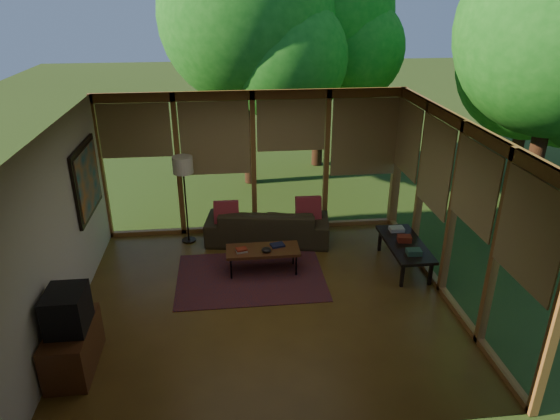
{
  "coord_description": "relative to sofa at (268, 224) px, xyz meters",
  "views": [
    {
      "loc": [
        -0.49,
        -6.31,
        4.31
      ],
      "look_at": [
        0.29,
        0.7,
        1.19
      ],
      "focal_mm": 32.0,
      "sensor_mm": 36.0,
      "label": 1
    }
  ],
  "objects": [
    {
      "name": "coffee_table",
      "position": [
        -0.18,
        -1.13,
        0.06
      ],
      "size": [
        1.2,
        0.5,
        0.43
      ],
      "color": "#592E18",
      "rests_on": "floor"
    },
    {
      "name": "exterior_lawn",
      "position": [
        7.79,
        6.0,
        -0.34
      ],
      "size": [
        40.0,
        40.0,
        0.0
      ],
      "primitive_type": "plane",
      "color": "#334D1D",
      "rests_on": "ground"
    },
    {
      "name": "television",
      "position": [
        -2.66,
        -3.16,
        0.52
      ],
      "size": [
        0.45,
        0.55,
        0.5
      ],
      "primitive_type": "cube",
      "color": "black",
      "rests_on": "media_cabinet"
    },
    {
      "name": "floor",
      "position": [
        -0.21,
        -2.0,
        -0.33
      ],
      "size": [
        5.5,
        5.5,
        0.0
      ],
      "primitive_type": "plane",
      "color": "brown",
      "rests_on": "ground"
    },
    {
      "name": "window_wall_right",
      "position": [
        2.54,
        -2.0,
        1.02
      ],
      "size": [
        0.12,
        5.0,
        2.7
      ],
      "primitive_type": "cube",
      "color": "#9A632F",
      "rests_on": "ground"
    },
    {
      "name": "console_book_c",
      "position": [
        2.19,
        -0.77,
        0.16
      ],
      "size": [
        0.25,
        0.18,
        0.07
      ],
      "primitive_type": "cube",
      "rotation": [
        0.0,
        0.0,
        0.0
      ],
      "color": "#B6AFA5",
      "rests_on": "side_console"
    },
    {
      "name": "pillow_right",
      "position": [
        0.75,
        -0.05,
        0.29
      ],
      "size": [
        0.47,
        0.25,
        0.49
      ],
      "primitive_type": "cube",
      "rotation": [
        -0.21,
        0.0,
        0.0
      ],
      "color": "maroon",
      "rests_on": "sofa"
    },
    {
      "name": "tree_ne",
      "position": [
        1.71,
        4.39,
        3.5
      ],
      "size": [
        3.53,
        3.53,
        5.6
      ],
      "color": "#392014",
      "rests_on": "ground"
    },
    {
      "name": "ct_book_upper",
      "position": [
        -0.53,
        -1.18,
        0.14
      ],
      "size": [
        0.2,
        0.17,
        0.03
      ],
      "primitive_type": "cube",
      "rotation": [
        0.0,
        0.0,
        0.24
      ],
      "color": "maroon",
      "rests_on": "coffee_table"
    },
    {
      "name": "ct_bowl",
      "position": [
        -0.13,
        -1.23,
        0.13
      ],
      "size": [
        0.16,
        0.16,
        0.07
      ],
      "primitive_type": "ellipsoid",
      "color": "black",
      "rests_on": "coffee_table"
    },
    {
      "name": "wall_left",
      "position": [
        -2.96,
        -2.0,
        1.02
      ],
      "size": [
        0.04,
        5.0,
        2.7
      ],
      "primitive_type": "cube",
      "color": "beige",
      "rests_on": "ground"
    },
    {
      "name": "floor_lamp",
      "position": [
        -1.47,
        0.14,
        1.08
      ],
      "size": [
        0.36,
        0.36,
        1.65
      ],
      "color": "black",
      "rests_on": "floor"
    },
    {
      "name": "side_console",
      "position": [
        2.19,
        -1.22,
        0.08
      ],
      "size": [
        0.6,
        1.4,
        0.46
      ],
      "color": "black",
      "rests_on": "floor"
    },
    {
      "name": "window_wall_back",
      "position": [
        -0.21,
        0.5,
        1.02
      ],
      "size": [
        5.5,
        0.12,
        2.7
      ],
      "primitive_type": "cube",
      "color": "#9A632F",
      "rests_on": "ground"
    },
    {
      "name": "tree_nw",
      "position": [
        -0.14,
        3.2,
        3.46
      ],
      "size": [
        3.84,
        3.84,
        5.71
      ],
      "color": "#392014",
      "rests_on": "ground"
    },
    {
      "name": "sofa",
      "position": [
        0.0,
        0.0,
        0.0
      ],
      "size": [
        2.35,
        1.22,
        0.66
      ],
      "primitive_type": "imported",
      "rotation": [
        0.0,
        0.0,
        2.99
      ],
      "color": "#362E1B",
      "rests_on": "floor"
    },
    {
      "name": "ceiling",
      "position": [
        -0.21,
        -2.0,
        2.37
      ],
      "size": [
        5.5,
        5.5,
        0.0
      ],
      "primitive_type": "plane",
      "rotation": [
        3.14,
        0.0,
        0.0
      ],
      "color": "silver",
      "rests_on": "ground"
    },
    {
      "name": "ct_book_lower",
      "position": [
        -0.53,
        -1.18,
        0.11
      ],
      "size": [
        0.2,
        0.16,
        0.03
      ],
      "primitive_type": "cube",
      "rotation": [
        0.0,
        0.0,
        0.18
      ],
      "color": "#B6AFA5",
      "rests_on": "coffee_table"
    },
    {
      "name": "console_book_b",
      "position": [
        2.19,
        -1.17,
        0.18
      ],
      "size": [
        0.25,
        0.19,
        0.1
      ],
      "primitive_type": "cube",
      "rotation": [
        0.0,
        0.0,
        -0.15
      ],
      "color": "maroon",
      "rests_on": "side_console"
    },
    {
      "name": "media_cabinet",
      "position": [
        -2.68,
        -3.16,
        -0.03
      ],
      "size": [
        0.5,
        1.0,
        0.6
      ],
      "primitive_type": "cube",
      "color": "#592E18",
      "rests_on": "floor"
    },
    {
      "name": "rug",
      "position": [
        -0.39,
        -1.29,
        -0.32
      ],
      "size": [
        2.39,
        1.69,
        0.01
      ],
      "primitive_type": "cube",
      "color": "maroon",
      "rests_on": "floor"
    },
    {
      "name": "tree_far",
      "position": [
        6.26,
        2.53,
        2.44
      ],
      "size": [
        3.39,
        3.39,
        4.47
      ],
      "color": "#392014",
      "rests_on": "ground"
    },
    {
      "name": "wall_front",
      "position": [
        -0.21,
        -4.5,
        1.02
      ],
      "size": [
        5.5,
        0.04,
        2.7
      ],
      "primitive_type": "cube",
      "color": "beige",
      "rests_on": "ground"
    },
    {
      "name": "wall_painting",
      "position": [
        -2.92,
        -0.6,
        1.22
      ],
      "size": [
        0.06,
        1.35,
        1.15
      ],
      "color": "black",
      "rests_on": "wall_left"
    },
    {
      "name": "pillow_left",
      "position": [
        -0.75,
        -0.05,
        0.28
      ],
      "size": [
        0.45,
        0.24,
        0.47
      ],
      "primitive_type": "cube",
      "rotation": [
        -0.21,
        0.0,
        0.0
      ],
      "color": "maroon",
      "rests_on": "sofa"
    },
    {
      "name": "ct_book_side",
      "position": [
        0.07,
        -1.05,
        0.11
      ],
      "size": [
        0.25,
        0.21,
        0.03
      ],
      "primitive_type": "cube",
      "rotation": [
        0.0,
        0.0,
        0.26
      ],
      "color": "black",
      "rests_on": "coffee_table"
    },
    {
      "name": "console_book_a",
      "position": [
        2.19,
        -1.62,
        0.17
      ],
      "size": [
        0.24,
        0.18,
        0.08
      ],
      "primitive_type": "cube",
      "rotation": [
        0.0,
        0.0,
        -0.08
      ],
      "color": "#2F5341",
      "rests_on": "side_console"
    }
  ]
}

